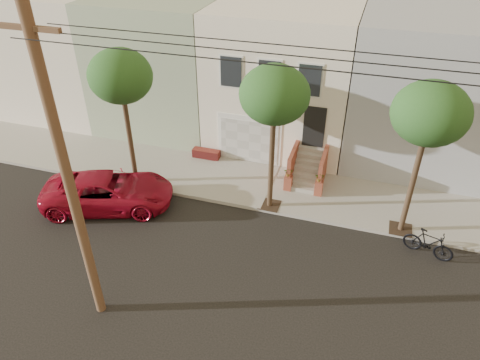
% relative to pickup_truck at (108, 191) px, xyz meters
% --- Properties ---
extents(ground, '(90.00, 90.00, 0.00)m').
position_rel_pickup_truck_xyz_m(ground, '(5.73, -1.98, -0.77)').
color(ground, black).
rests_on(ground, ground).
extents(sidewalk, '(40.00, 3.70, 0.15)m').
position_rel_pickup_truck_xyz_m(sidewalk, '(5.73, 3.37, -0.69)').
color(sidewalk, gray).
rests_on(sidewalk, ground).
extents(house_row, '(33.10, 11.70, 7.00)m').
position_rel_pickup_truck_xyz_m(house_row, '(5.73, 9.21, 2.88)').
color(house_row, beige).
rests_on(house_row, sidewalk).
extents(tree_left, '(2.70, 2.57, 6.30)m').
position_rel_pickup_truck_xyz_m(tree_left, '(0.23, 1.92, 4.49)').
color(tree_left, '#2D2116').
rests_on(tree_left, sidewalk).
extents(tree_mid, '(2.70, 2.57, 6.30)m').
position_rel_pickup_truck_xyz_m(tree_mid, '(6.73, 1.92, 4.49)').
color(tree_mid, '#2D2116').
rests_on(tree_mid, sidewalk).
extents(tree_right, '(2.70, 2.57, 6.30)m').
position_rel_pickup_truck_xyz_m(tree_right, '(12.23, 1.92, 4.49)').
color(tree_right, '#2D2116').
rests_on(tree_right, sidewalk).
extents(pickup_truck, '(6.05, 4.23, 1.53)m').
position_rel_pickup_truck_xyz_m(pickup_truck, '(0.00, 0.00, 0.00)').
color(pickup_truck, maroon).
rests_on(pickup_truck, ground).
extents(motorcycle, '(1.94, 1.06, 1.12)m').
position_rel_pickup_truck_xyz_m(motorcycle, '(13.18, 0.82, -0.21)').
color(motorcycle, black).
rests_on(motorcycle, ground).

